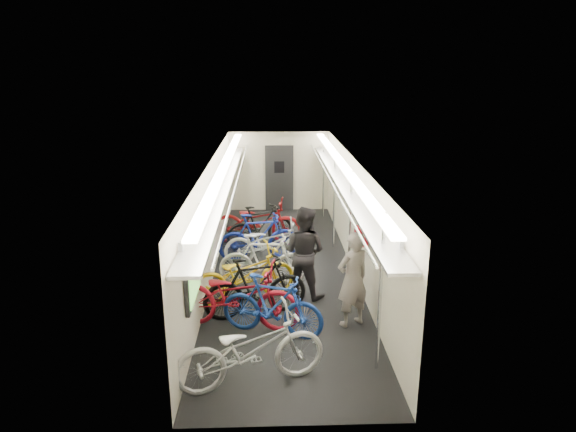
{
  "coord_description": "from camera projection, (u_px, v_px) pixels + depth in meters",
  "views": [
    {
      "loc": [
        -0.28,
        -10.34,
        4.25
      ],
      "look_at": [
        0.1,
        0.31,
        1.15
      ],
      "focal_mm": 32.0,
      "sensor_mm": 36.0,
      "label": 1
    }
  ],
  "objects": [
    {
      "name": "train_car_shell",
      "position": [
        266.0,
        189.0,
        11.33
      ],
      "size": [
        10.0,
        10.0,
        10.0
      ],
      "color": "black",
      "rests_on": "ground"
    },
    {
      "name": "bicycle_0",
      "position": [
        251.0,
        349.0,
        6.99
      ],
      "size": [
        2.23,
        1.3,
        1.11
      ],
      "primitive_type": "imported",
      "rotation": [
        0.0,
        0.0,
        1.86
      ],
      "color": "#B4B4B9",
      "rests_on": "ground"
    },
    {
      "name": "bicycle_1",
      "position": [
        272.0,
        306.0,
        8.33
      ],
      "size": [
        1.81,
        1.04,
        1.05
      ],
      "primitive_type": "imported",
      "rotation": [
        0.0,
        0.0,
        1.23
      ],
      "color": "navy",
      "rests_on": "ground"
    },
    {
      "name": "bicycle_2",
      "position": [
        236.0,
        296.0,
        8.56
      ],
      "size": [
        2.29,
        1.19,
        1.15
      ],
      "primitive_type": "imported",
      "rotation": [
        0.0,
        0.0,
        1.37
      ],
      "color": "maroon",
      "rests_on": "ground"
    },
    {
      "name": "bicycle_3",
      "position": [
        256.0,
        287.0,
        8.95
      ],
      "size": [
        1.94,
        1.01,
        1.12
      ],
      "primitive_type": "imported",
      "rotation": [
        0.0,
        0.0,
        1.84
      ],
      "color": "black",
      "rests_on": "ground"
    },
    {
      "name": "bicycle_4",
      "position": [
        244.0,
        275.0,
        9.55
      ],
      "size": [
        2.14,
        1.37,
        1.06
      ],
      "primitive_type": "imported",
      "rotation": [
        0.0,
        0.0,
        1.93
      ],
      "color": "gold",
      "rests_on": "ground"
    },
    {
      "name": "bicycle_5",
      "position": [
        264.0,
        260.0,
        10.25
      ],
      "size": [
        1.82,
        0.58,
        1.08
      ],
      "primitive_type": "imported",
      "rotation": [
        0.0,
        0.0,
        1.53
      ],
      "color": "silver",
      "rests_on": "ground"
    },
    {
      "name": "bicycle_6",
      "position": [
        268.0,
        243.0,
        11.33
      ],
      "size": [
        1.98,
        0.76,
        1.03
      ],
      "primitive_type": "imported",
      "rotation": [
        0.0,
        0.0,
        1.61
      ],
      "color": "#AFB0B4",
      "rests_on": "ground"
    },
    {
      "name": "bicycle_7",
      "position": [
        259.0,
        237.0,
        11.59
      ],
      "size": [
        1.9,
        0.79,
        1.11
      ],
      "primitive_type": "imported",
      "rotation": [
        0.0,
        0.0,
        1.72
      ],
      "color": "navy",
      "rests_on": "ground"
    },
    {
      "name": "bicycle_8",
      "position": [
        258.0,
        222.0,
        12.67
      ],
      "size": [
        2.26,
        1.02,
        1.15
      ],
      "primitive_type": "imported",
      "rotation": [
        0.0,
        0.0,
        1.45
      ],
      "color": "maroon",
      "rests_on": "ground"
    },
    {
      "name": "bicycle_9",
      "position": [
        260.0,
        226.0,
        12.46
      ],
      "size": [
        1.81,
        1.19,
        1.06
      ],
      "primitive_type": "imported",
      "rotation": [
        0.0,
        0.0,
        2.0
      ],
      "color": "black",
      "rests_on": "ground"
    },
    {
      "name": "passenger_near",
      "position": [
        353.0,
        279.0,
        8.59
      ],
      "size": [
        0.72,
        0.64,
        1.67
      ],
      "primitive_type": "imported",
      "rotation": [
        0.0,
        0.0,
        3.63
      ],
      "color": "gray",
      "rests_on": "ground"
    },
    {
      "name": "passenger_mid",
      "position": [
        304.0,
        252.0,
        9.7
      ],
      "size": [
        1.07,
        0.99,
        1.77
      ],
      "primitive_type": "imported",
      "rotation": [
        0.0,
        0.0,
        2.66
      ],
      "color": "black",
      "rests_on": "ground"
    },
    {
      "name": "backpack",
      "position": [
        361.0,
        236.0,
        9.36
      ],
      "size": [
        0.28,
        0.18,
        0.38
      ],
      "primitive_type": "cube",
      "rotation": [
        0.0,
        0.0,
        -0.14
      ],
      "color": "red",
      "rests_on": "passenger_near"
    }
  ]
}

